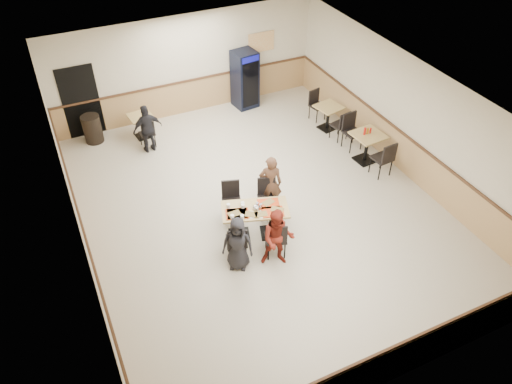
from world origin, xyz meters
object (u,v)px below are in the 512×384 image
diner_woman_right (278,238)px  side_table_far (328,114)px  diner_woman_left (238,244)px  pepsi_cooler (245,79)px  main_table (255,218)px  side_table_near (367,143)px  lone_diner (148,129)px  back_table (141,123)px  trash_bin (92,129)px  diner_man_opposite (270,183)px

diner_woman_right → side_table_far: bearing=72.6°
diner_woman_left → pepsi_cooler: bearing=95.6°
main_table → side_table_near: 4.10m
diner_woman_right → lone_diner: size_ratio=1.01×
lone_diner → diner_woman_left: bearing=89.1°
diner_woman_right → side_table_far: size_ratio=1.73×
side_table_far → back_table: 5.33m
side_table_near → diner_woman_left: bearing=-156.2°
diner_woman_left → side_table_near: 5.01m
lone_diner → back_table: bearing=-96.5°
pepsi_cooler → trash_bin: size_ratio=2.22×
main_table → side_table_near: side_table_near is taller
diner_woman_right → side_table_near: 4.43m
trash_bin → diner_man_opposite: bearing=-55.5°
diner_man_opposite → side_table_far: 3.95m
diner_woman_right → side_table_far: 5.53m
pepsi_cooler → diner_woman_left: bearing=-122.9°
side_table_near → side_table_far: side_table_near is taller
diner_woman_right → trash_bin: (-2.58, 6.30, -0.30)m
diner_woman_left → side_table_near: size_ratio=1.56×
main_table → side_table_far: 4.93m
diner_woman_left → trash_bin: size_ratio=1.61×
back_table → diner_man_opposite: bearing=-66.2°
pepsi_cooler → lone_diner: bearing=-168.4°
trash_bin → main_table: bearing=-65.0°
main_table → pepsi_cooler: 5.84m
side_table_near → diner_man_opposite: bearing=-168.4°
lone_diner → pepsi_cooler: 3.58m
diner_woman_left → lone_diner: 4.95m
back_table → pepsi_cooler: 3.43m
diner_woman_right → back_table: 6.09m
diner_woman_right → back_table: (-1.27, 5.95, -0.25)m
lone_diner → side_table_far: 5.11m
diner_woman_right → diner_woman_left: bearing=-173.1°
diner_man_opposite → side_table_near: (3.16, 0.65, -0.19)m
diner_man_opposite → side_table_near: bearing=-145.7°
diner_man_opposite → side_table_near: diner_man_opposite is taller
back_table → trash_bin: bearing=165.0°
diner_woman_left → back_table: size_ratio=1.86×
diner_man_opposite → diner_woman_right: bearing=91.3°
trash_bin → pepsi_cooler: bearing=0.5°
diner_man_opposite → back_table: size_ratio=2.11×
side_table_near → diner_woman_right: bearing=-149.1°
lone_diner → main_table: bearing=99.3°
side_table_far → trash_bin: trash_bin is taller
main_table → side_table_near: (3.87, 1.34, 0.03)m
diner_woman_left → side_table_near: (4.58, 2.02, -0.10)m
diner_woman_left → diner_man_opposite: 1.98m
lone_diner → side_table_far: lone_diner is taller
diner_man_opposite → pepsi_cooler: 4.94m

